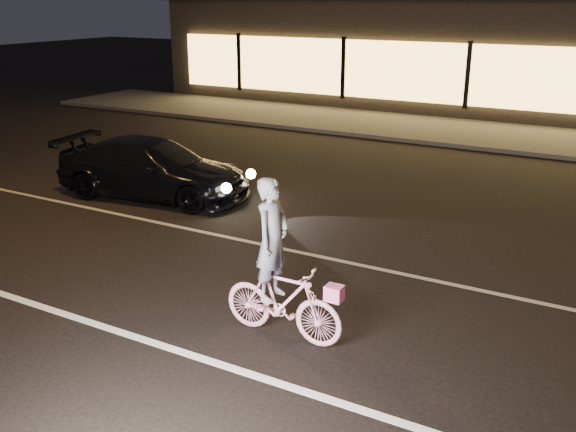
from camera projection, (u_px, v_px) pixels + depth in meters
The scene contains 7 objects.
ground at pixel (198, 290), 9.39m from camera, with size 90.00×90.00×0.00m, color black.
lane_stripe_near at pixel (127, 334), 8.15m from camera, with size 60.00×0.12×0.01m, color silver.
lane_stripe_far at pixel (268, 246), 11.04m from camera, with size 60.00×0.10×0.01m, color gray.
sidewalk at pixel (448, 131), 20.10m from camera, with size 30.00×4.00×0.12m, color #383533.
storefront at pixel (497, 49), 24.34m from camera, with size 25.40×8.42×4.20m.
cyclist at pixel (280, 283), 7.89m from camera, with size 1.64×0.56×2.06m.
sedan at pixel (154, 169), 13.56m from camera, with size 4.41×2.25×1.23m.
Camera 1 is at (5.32, -6.80, 4.08)m, focal length 40.00 mm.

